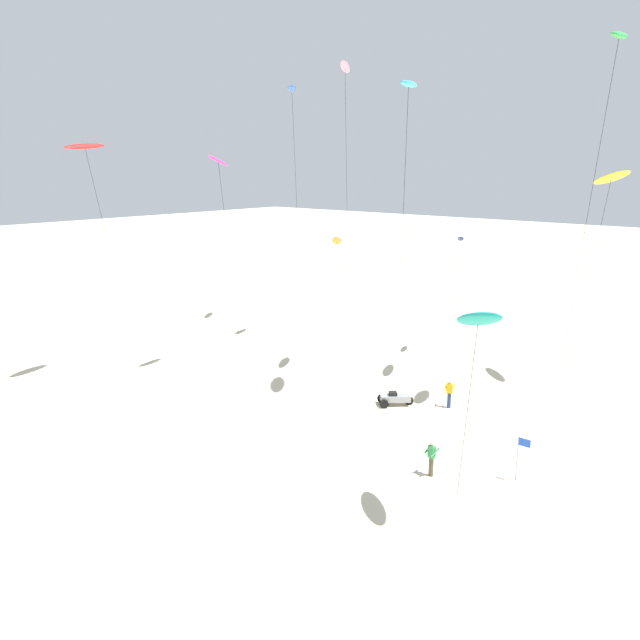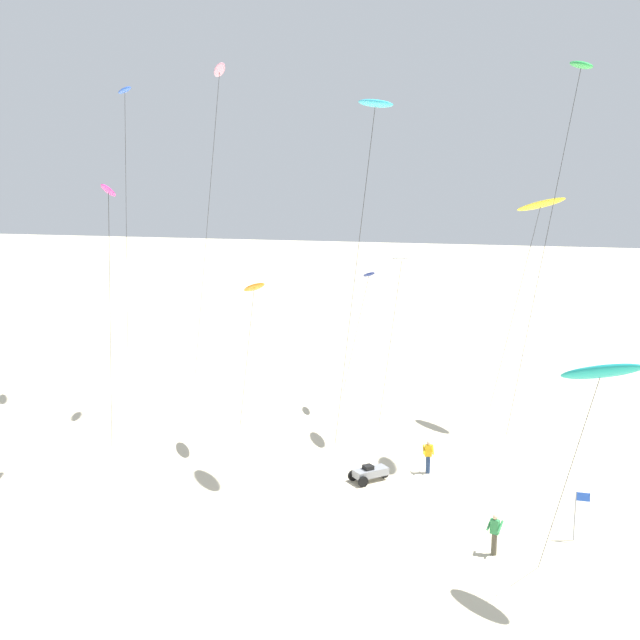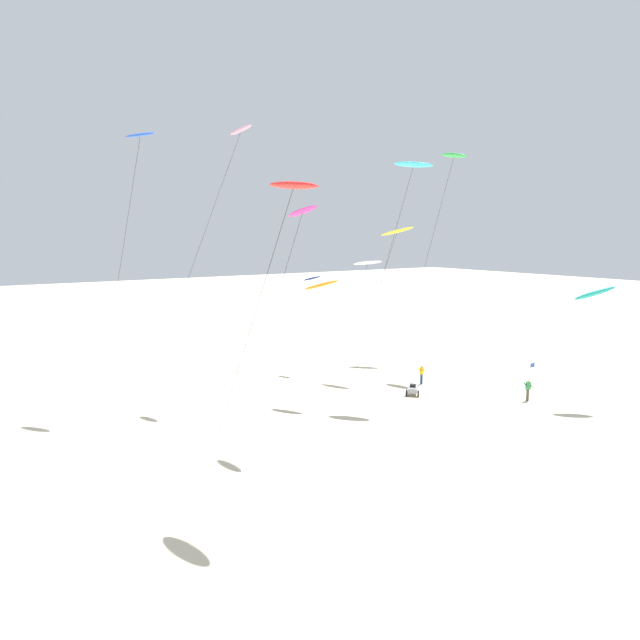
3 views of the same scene
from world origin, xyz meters
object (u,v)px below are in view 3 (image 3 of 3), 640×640
(marker_flag, at_px, (531,370))
(kite_red, at_px, (293,187))
(kite_magenta, at_px, (301,215))
(beach_buggy, at_px, (413,389))
(kite_cyan, at_px, (413,166))
(kite_white, at_px, (367,264))
(kite_navy, at_px, (311,280))
(kite_green, at_px, (453,157))
(kite_yellow, at_px, (397,232))
(kite_teal, at_px, (595,293))
(kite_pink, at_px, (239,136))
(kite_orange, at_px, (321,286))
(kite_blue, at_px, (140,139))
(kite_flyer_nearest, at_px, (528,389))
(kite_flyer_middle, at_px, (422,374))

(marker_flag, bearing_deg, kite_red, -169.27)
(kite_magenta, distance_m, beach_buggy, 17.86)
(kite_cyan, xyz_separation_m, kite_white, (0.47, 5.92, -7.53))
(kite_navy, distance_m, kite_green, 16.94)
(kite_yellow, relative_size, kite_white, 1.30)
(kite_teal, bearing_deg, beach_buggy, 136.24)
(kite_pink, relative_size, beach_buggy, 10.78)
(kite_orange, relative_size, kite_green, 0.47)
(kite_blue, relative_size, beach_buggy, 10.31)
(kite_white, xyz_separation_m, kite_flyer_nearest, (5.68, -12.57, -9.13))
(kite_flyer_nearest, distance_m, kite_flyer_middle, 8.55)
(kite_magenta, bearing_deg, kite_navy, 55.57)
(kite_white, bearing_deg, beach_buggy, -93.41)
(kite_teal, relative_size, kite_magenta, 0.63)
(kite_red, distance_m, kite_navy, 25.24)
(kite_flyer_nearest, bearing_deg, kite_flyer_middle, 113.99)
(kite_teal, relative_size, kite_red, 0.60)
(kite_teal, height_order, kite_blue, kite_blue)
(kite_orange, distance_m, beach_buggy, 11.11)
(kite_green, height_order, kite_flyer_nearest, kite_green)
(kite_cyan, bearing_deg, kite_magenta, -165.32)
(kite_red, relative_size, kite_magenta, 1.05)
(kite_pink, bearing_deg, kite_flyer_nearest, -41.19)
(kite_cyan, distance_m, kite_yellow, 13.56)
(kite_teal, distance_m, marker_flag, 8.30)
(kite_orange, height_order, kite_white, kite_white)
(kite_orange, height_order, kite_pink, kite_pink)
(kite_teal, xyz_separation_m, kite_white, (-8.88, 15.35, 1.77))
(kite_cyan, relative_size, kite_flyer_middle, 10.81)
(kite_green, bearing_deg, kite_white, 169.47)
(kite_pink, xyz_separation_m, kite_green, (19.44, -3.58, -0.52))
(kite_yellow, distance_m, marker_flag, 18.69)
(kite_blue, xyz_separation_m, kite_flyer_nearest, (23.59, -16.45, -18.40))
(kite_yellow, distance_m, kite_flyer_nearest, 20.65)
(kite_flyer_nearest, relative_size, beach_buggy, 0.87)
(kite_teal, bearing_deg, kite_orange, 143.57)
(kite_orange, bearing_deg, kite_cyan, -19.73)
(kite_green, bearing_deg, kite_navy, 150.16)
(kite_green, height_order, beach_buggy, kite_green)
(kite_white, distance_m, kite_navy, 5.78)
(kite_teal, height_order, kite_yellow, kite_yellow)
(kite_blue, distance_m, kite_magenta, 15.19)
(kite_white, distance_m, kite_magenta, 15.56)
(kite_red, height_order, kite_blue, kite_blue)
(kite_pink, relative_size, marker_flag, 9.87)
(kite_teal, relative_size, marker_flag, 4.31)
(kite_pink, xyz_separation_m, kite_white, (10.97, -2.00, -9.88))
(kite_yellow, bearing_deg, kite_flyer_nearest, -94.85)
(kite_navy, relative_size, kite_flyer_nearest, 5.30)
(kite_yellow, xyz_separation_m, kite_white, (-7.11, -4.26, -2.75))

